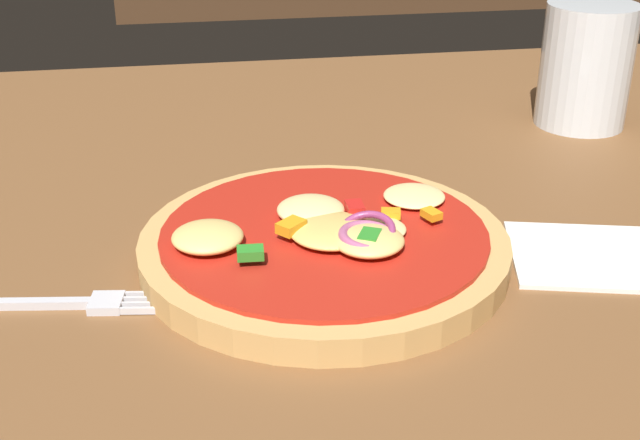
{
  "coord_description": "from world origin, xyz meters",
  "views": [
    {
      "loc": [
        -0.1,
        -0.45,
        0.29
      ],
      "look_at": [
        -0.02,
        0.02,
        0.06
      ],
      "focal_mm": 47.15,
      "sensor_mm": 36.0,
      "label": 1
    }
  ],
  "objects_px": {
    "beer_glass": "(585,71)",
    "napkin": "(598,256)",
    "fork": "(39,304)",
    "pizza": "(326,247)"
  },
  "relations": [
    {
      "from": "pizza",
      "to": "fork",
      "type": "height_order",
      "value": "pizza"
    },
    {
      "from": "pizza",
      "to": "fork",
      "type": "bearing_deg",
      "value": -172.0
    },
    {
      "from": "pizza",
      "to": "fork",
      "type": "xyz_separation_m",
      "value": [
        -0.17,
        -0.02,
        -0.01
      ]
    },
    {
      "from": "fork",
      "to": "napkin",
      "type": "bearing_deg",
      "value": 0.35
    },
    {
      "from": "fork",
      "to": "pizza",
      "type": "bearing_deg",
      "value": 8.0
    },
    {
      "from": "pizza",
      "to": "napkin",
      "type": "bearing_deg",
      "value": -7.29
    },
    {
      "from": "beer_glass",
      "to": "napkin",
      "type": "bearing_deg",
      "value": -112.29
    },
    {
      "from": "napkin",
      "to": "pizza",
      "type": "bearing_deg",
      "value": 172.71
    },
    {
      "from": "beer_glass",
      "to": "napkin",
      "type": "distance_m",
      "value": 0.26
    },
    {
      "from": "beer_glass",
      "to": "napkin",
      "type": "height_order",
      "value": "beer_glass"
    }
  ]
}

